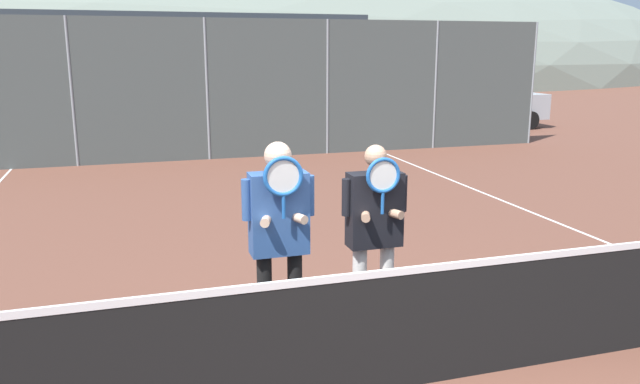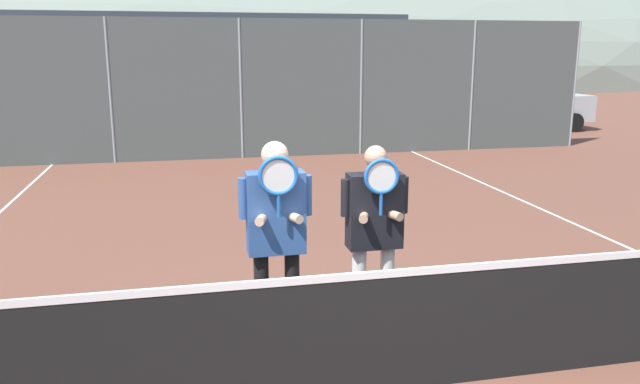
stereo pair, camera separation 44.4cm
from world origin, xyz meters
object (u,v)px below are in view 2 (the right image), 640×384
player_center_left (374,226)px  car_far_left (30,110)px  player_leftmost (276,226)px  car_right_of_center (520,102)px  car_left_of_center (211,110)px  car_center (374,103)px

player_center_left → car_far_left: (-5.75, 13.52, -0.11)m
player_leftmost → car_right_of_center: player_leftmost is taller
player_leftmost → car_far_left: (-4.85, 13.58, -0.17)m
player_center_left → car_far_left: 14.69m
car_left_of_center → car_far_left: bearing=175.8°
car_center → car_left_of_center: bearing=-175.3°
car_left_of_center → car_right_of_center: car_right_of_center is taller
car_left_of_center → car_right_of_center: size_ratio=1.05×
car_center → car_right_of_center: (4.91, -0.19, -0.02)m
player_center_left → car_center: 14.21m
player_center_left → car_left_of_center: bearing=93.6°
car_far_left → car_center: car_far_left is taller
player_leftmost → car_far_left: 14.42m
player_center_left → car_center: size_ratio=0.41×
car_center → car_right_of_center: size_ratio=0.99×
player_leftmost → car_far_left: bearing=109.7°
player_center_left → car_right_of_center: 16.18m
car_right_of_center → car_center: bearing=177.8°
player_leftmost → car_center: size_ratio=0.43×
player_center_left → player_leftmost: bearing=-175.9°
car_right_of_center → car_far_left: bearing=179.5°
car_far_left → car_right_of_center: 14.85m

